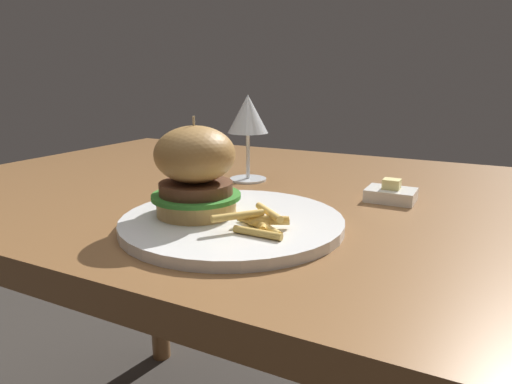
% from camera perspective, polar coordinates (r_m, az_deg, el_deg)
% --- Properties ---
extents(dining_table, '(1.44, 0.84, 0.74)m').
position_cam_1_polar(dining_table, '(0.81, 6.90, -5.97)').
color(dining_table, brown).
rests_on(dining_table, ground).
extents(main_plate, '(0.30, 0.30, 0.01)m').
position_cam_1_polar(main_plate, '(0.61, -2.98, -3.79)').
color(main_plate, white).
rests_on(main_plate, dining_table).
extents(burger_sandwich, '(0.12, 0.12, 0.13)m').
position_cam_1_polar(burger_sandwich, '(0.61, -7.58, 2.66)').
color(burger_sandwich, tan).
rests_on(burger_sandwich, main_plate).
extents(fries_pile, '(0.08, 0.09, 0.02)m').
position_cam_1_polar(fries_pile, '(0.56, 0.60, -3.70)').
color(fries_pile, '#EABC5B').
rests_on(fries_pile, main_plate).
extents(wine_glass, '(0.08, 0.08, 0.16)m').
position_cam_1_polar(wine_glass, '(0.86, -1.03, 9.33)').
color(wine_glass, silver).
rests_on(wine_glass, dining_table).
extents(butter_dish, '(0.08, 0.06, 0.04)m').
position_cam_1_polar(butter_dish, '(0.76, 16.51, -0.22)').
color(butter_dish, white).
rests_on(butter_dish, dining_table).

